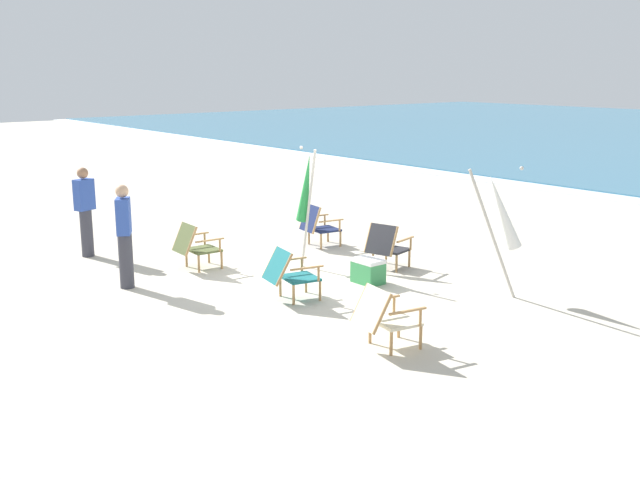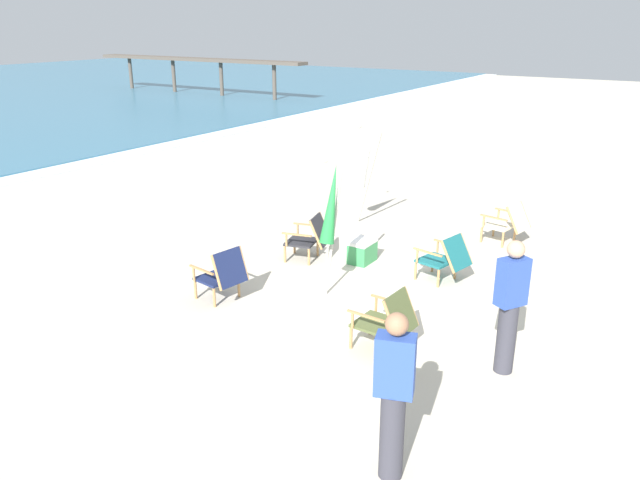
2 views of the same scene
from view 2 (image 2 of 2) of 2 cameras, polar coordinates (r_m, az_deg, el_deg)
ground_plane at (r=9.64m, az=5.88°, el=-4.59°), size 80.00×80.00×0.00m
beach_chair_far_center at (r=10.62m, az=-0.92°, el=0.32°), size 0.73×0.83×0.80m
beach_chair_front_left at (r=9.19m, az=-8.88°, el=-3.04°), size 0.67×0.75×0.82m
beach_chair_mid_center at (r=9.92m, az=11.40°, el=-1.54°), size 0.72×0.86×0.78m
beach_chair_front_right at (r=11.92m, az=16.79°, el=1.59°), size 0.70×0.84×0.79m
beach_chair_back_left at (r=7.80m, az=6.15°, el=-7.18°), size 0.63×0.75×0.80m
umbrella_furled_green at (r=9.07m, az=1.06°, el=3.17°), size 0.53×0.26×2.09m
umbrella_furled_white at (r=12.30m, az=4.21°, el=7.13°), size 0.56×0.81×1.98m
person_near_chairs at (r=7.45m, az=16.95°, el=-5.81°), size 0.39×0.35×1.63m
person_by_waterline at (r=5.60m, az=6.75°, el=-13.95°), size 0.30×0.39×1.63m
cooler_box at (r=10.64m, az=3.89°, el=-1.00°), size 0.49×0.35×0.40m
pier_distant at (r=35.72m, az=-11.27°, el=15.69°), size 0.90×13.96×1.99m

